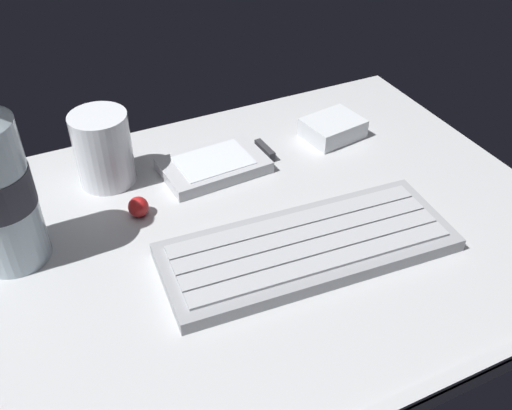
% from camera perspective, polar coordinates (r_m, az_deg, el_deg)
% --- Properties ---
extents(ground_plane, '(0.64, 0.48, 0.03)m').
position_cam_1_polar(ground_plane, '(0.62, 0.09, -3.03)').
color(ground_plane, '#B7BABC').
extents(keyboard, '(0.30, 0.13, 0.02)m').
position_cam_1_polar(keyboard, '(0.58, 5.08, -4.03)').
color(keyboard, '#93969B').
rests_on(keyboard, ground_plane).
extents(handheld_device, '(0.13, 0.08, 0.02)m').
position_cam_1_polar(handheld_device, '(0.69, -3.63, 4.00)').
color(handheld_device, '#B7BABF').
rests_on(handheld_device, ground_plane).
extents(juice_cup, '(0.06, 0.06, 0.09)m').
position_cam_1_polar(juice_cup, '(0.68, -14.58, 5.05)').
color(juice_cup, silver).
rests_on(juice_cup, ground_plane).
extents(charger_block, '(0.08, 0.07, 0.02)m').
position_cam_1_polar(charger_block, '(0.76, 7.45, 7.42)').
color(charger_block, silver).
rests_on(charger_block, ground_plane).
extents(trackball_mouse, '(0.02, 0.02, 0.02)m').
position_cam_1_polar(trackball_mouse, '(0.63, -11.36, -0.17)').
color(trackball_mouse, red).
rests_on(trackball_mouse, ground_plane).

